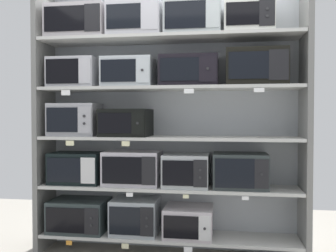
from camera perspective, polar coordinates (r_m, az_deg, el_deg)
back_panel at (r=3.79m, az=0.51°, el=1.59°), size 2.66×0.04×2.68m
upright_left at (r=3.95m, az=-18.37°, el=1.51°), size 0.05×0.41×2.68m
upright_right at (r=3.60m, az=20.26°, el=1.50°), size 0.05×0.41×2.68m
shelf_0 at (r=3.74m, az=0.00°, el=-16.46°), size 2.46×0.41×0.03m
microwave_0 at (r=3.92m, az=-13.36°, el=-13.08°), size 0.55×0.42×0.31m
microwave_1 at (r=3.75m, az=-5.02°, el=-13.53°), size 0.45×0.38×0.34m
microwave_2 at (r=3.67m, az=3.16°, el=-14.31°), size 0.45×0.43×0.28m
price_tag_0 at (r=3.81m, az=-14.86°, el=-16.86°), size 0.06×0.00×0.04m
price_tag_1 at (r=3.63m, az=-6.55°, el=-17.76°), size 0.07×0.00×0.05m
price_tag_2 at (r=3.54m, az=3.08°, el=-18.32°), size 0.08×0.00×0.05m
shelf_1 at (r=3.63m, az=0.00°, el=-9.33°), size 2.46×0.41×0.03m
microwave_3 at (r=3.84m, az=-13.72°, el=-6.22°), size 0.51×0.33×0.31m
microwave_4 at (r=3.66m, az=-5.47°, el=-6.40°), size 0.54×0.34×0.33m
microwave_5 at (r=3.57m, az=2.80°, el=-6.75°), size 0.43×0.40×0.31m
microwave_6 at (r=3.56m, az=10.96°, el=-6.70°), size 0.50×0.38×0.32m
price_tag_3 at (r=3.49m, az=-5.89°, el=-10.39°), size 0.06×0.00×0.04m
price_tag_4 at (r=3.40m, az=2.74°, el=-10.69°), size 0.05×0.00×0.03m
price_tag_5 at (r=3.39m, az=11.72°, el=-10.74°), size 0.06×0.00×0.03m
shelf_2 at (r=3.57m, az=0.00°, el=-1.85°), size 2.46×0.41×0.03m
microwave_7 at (r=3.81m, az=-14.02°, el=0.95°), size 0.47×0.34×0.32m
microwave_8 at (r=3.64m, az=-6.38°, el=0.51°), size 0.46×0.44×0.26m
price_tag_6 at (r=3.61m, az=-14.75°, el=-2.54°), size 0.08×0.00×0.05m
price_tag_7 at (r=3.44m, az=-6.49°, el=-2.70°), size 0.08×0.00×0.05m
shelf_3 at (r=3.57m, az=0.00°, el=5.75°), size 2.46×0.41×0.03m
microwave_9 at (r=3.83m, az=-14.08°, el=7.83°), size 0.47×0.34×0.29m
microwave_10 at (r=3.66m, az=-6.02°, el=8.11°), size 0.49×0.35×0.28m
microwave_11 at (r=3.56m, az=3.25°, el=8.35°), size 0.54×0.35×0.29m
microwave_12 at (r=3.56m, az=13.25°, el=8.63°), size 0.54×0.41×0.33m
price_tag_8 at (r=3.63m, az=-15.34°, el=4.93°), size 0.09×0.00×0.05m
price_tag_9 at (r=3.33m, az=3.19°, el=5.34°), size 0.09×0.00×0.04m
price_tag_10 at (r=3.33m, az=13.74°, el=5.35°), size 0.09×0.00×0.04m
shelf_4 at (r=3.64m, az=0.00°, el=13.21°), size 2.46×0.41×0.03m
microwave_13 at (r=3.90m, az=-13.37°, el=14.97°), size 0.58×0.41×0.31m
microwave_14 at (r=3.73m, az=-4.84°, el=15.63°), size 0.51×0.41×0.31m
microwave_15 at (r=3.64m, az=3.83°, el=15.85°), size 0.52×0.40×0.30m
microwave_16 at (r=3.63m, az=12.17°, el=15.70°), size 0.44×0.40×0.28m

